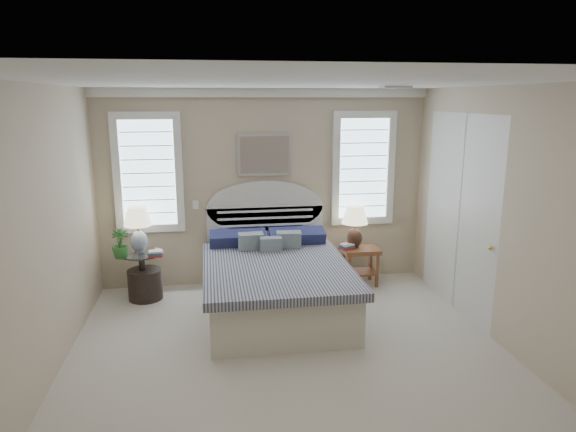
# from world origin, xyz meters

# --- Properties ---
(floor) EXTENTS (4.50, 5.00, 0.01)m
(floor) POSITION_xyz_m (0.00, 0.00, 0.00)
(floor) COLOR beige
(floor) RESTS_ON ground
(ceiling) EXTENTS (4.50, 5.00, 0.01)m
(ceiling) POSITION_xyz_m (0.00, 0.00, 2.70)
(ceiling) COLOR white
(ceiling) RESTS_ON wall_back
(wall_back) EXTENTS (4.50, 0.02, 2.70)m
(wall_back) POSITION_xyz_m (0.00, 2.50, 1.35)
(wall_back) COLOR #BBAA8C
(wall_back) RESTS_ON floor
(wall_left) EXTENTS (0.02, 5.00, 2.70)m
(wall_left) POSITION_xyz_m (-2.25, 0.00, 1.35)
(wall_left) COLOR #BBAA8C
(wall_left) RESTS_ON floor
(wall_right) EXTENTS (0.02, 5.00, 2.70)m
(wall_right) POSITION_xyz_m (2.25, 0.00, 1.35)
(wall_right) COLOR #BBAA8C
(wall_right) RESTS_ON floor
(crown_molding) EXTENTS (4.50, 0.08, 0.12)m
(crown_molding) POSITION_xyz_m (0.00, 2.46, 2.64)
(crown_molding) COLOR white
(crown_molding) RESTS_ON wall_back
(hvac_vent) EXTENTS (0.30, 0.20, 0.02)m
(hvac_vent) POSITION_xyz_m (1.20, 0.80, 2.68)
(hvac_vent) COLOR #B2B2B2
(hvac_vent) RESTS_ON ceiling
(switch_plate) EXTENTS (0.08, 0.01, 0.12)m
(switch_plate) POSITION_xyz_m (-0.95, 2.48, 1.15)
(switch_plate) COLOR white
(switch_plate) RESTS_ON wall_back
(window_left) EXTENTS (0.90, 0.06, 1.60)m
(window_left) POSITION_xyz_m (-1.55, 2.48, 1.60)
(window_left) COLOR silver
(window_left) RESTS_ON wall_back
(window_right) EXTENTS (0.90, 0.06, 1.60)m
(window_right) POSITION_xyz_m (1.40, 2.48, 1.60)
(window_right) COLOR silver
(window_right) RESTS_ON wall_back
(painting) EXTENTS (0.74, 0.04, 0.58)m
(painting) POSITION_xyz_m (0.00, 2.46, 1.82)
(painting) COLOR silver
(painting) RESTS_ON wall_back
(closet_door) EXTENTS (0.02, 1.80, 2.40)m
(closet_door) POSITION_xyz_m (2.23, 1.20, 1.20)
(closet_door) COLOR silver
(closet_door) RESTS_ON floor
(bed) EXTENTS (1.72, 2.28, 1.47)m
(bed) POSITION_xyz_m (0.00, 1.46, 0.39)
(bed) COLOR beige
(bed) RESTS_ON floor
(side_table_left) EXTENTS (0.56, 0.56, 0.63)m
(side_table_left) POSITION_xyz_m (-1.65, 2.05, 0.39)
(side_table_left) COLOR black
(side_table_left) RESTS_ON floor
(nightstand_right) EXTENTS (0.50, 0.40, 0.53)m
(nightstand_right) POSITION_xyz_m (1.30, 2.15, 0.39)
(nightstand_right) COLOR brown
(nightstand_right) RESTS_ON floor
(floor_pot) EXTENTS (0.53, 0.53, 0.40)m
(floor_pot) POSITION_xyz_m (-1.63, 2.06, 0.20)
(floor_pot) COLOR black
(floor_pot) RESTS_ON floor
(lamp_left) EXTENTS (0.37, 0.37, 0.59)m
(lamp_left) POSITION_xyz_m (-1.68, 2.15, 0.99)
(lamp_left) COLOR white
(lamp_left) RESTS_ON side_table_left
(lamp_right) EXTENTS (0.48, 0.48, 0.60)m
(lamp_right) POSITION_xyz_m (1.22, 2.21, 0.89)
(lamp_right) COLOR black
(lamp_right) RESTS_ON nightstand_right
(potted_plant) EXTENTS (0.25, 0.25, 0.36)m
(potted_plant) POSITION_xyz_m (-1.87, 1.86, 0.81)
(potted_plant) COLOR #37742E
(potted_plant) RESTS_ON side_table_left
(books_left) EXTENTS (0.18, 0.13, 0.07)m
(books_left) POSITION_xyz_m (-1.45, 1.87, 0.67)
(books_left) COLOR maroon
(books_left) RESTS_ON side_table_left
(books_right) EXTENTS (0.23, 0.19, 0.08)m
(books_right) POSITION_xyz_m (1.10, 2.13, 0.57)
(books_right) COLOR maroon
(books_right) RESTS_ON nightstand_right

